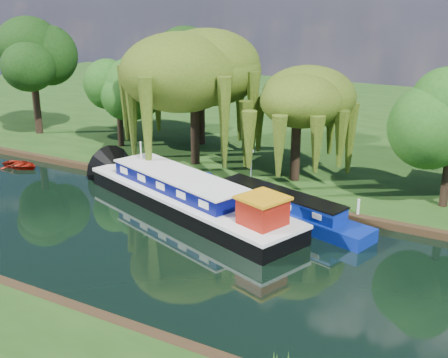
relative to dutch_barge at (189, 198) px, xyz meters
The scene contains 13 objects.
ground 4.86m from the dutch_barge, 77.20° to the right, with size 120.00×120.00×0.00m, color black.
far_bank 29.37m from the dutch_barge, 87.94° to the left, with size 120.00×52.00×0.45m, color #18350E.
dutch_barge is the anchor object (origin of this frame).
narrowboat 5.98m from the dutch_barge, 18.93° to the left, with size 12.72×5.49×1.84m.
red_dinghy 17.10m from the dutch_barge, behind, with size 2.30×3.22×0.67m, color maroon.
willow_left 11.49m from the dutch_barge, 119.44° to the left, with size 8.36×8.36×10.02m.
willow_right 10.27m from the dutch_barge, 63.67° to the left, with size 6.05×6.05×7.37m.
tree_far_left 16.84m from the dutch_barge, 144.69° to the left, with size 4.71×4.71×7.58m.
tree_far_back 25.78m from the dutch_barge, 158.43° to the left, with size 5.88×5.88×9.89m.
tree_far_mid 16.48m from the dutch_barge, 118.41° to the left, with size 5.75×5.75×9.40m.
lamppost 6.23m from the dutch_barge, 75.09° to the left, with size 0.36×0.36×2.56m.
mooring_posts 3.79m from the dutch_barge, 81.54° to the left, with size 19.16×0.16×1.00m.
reeds_near 14.58m from the dutch_barge, 57.03° to the right, with size 33.70×1.50×1.10m.
Camera 1 is at (17.56, -23.91, 13.65)m, focal length 45.00 mm.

